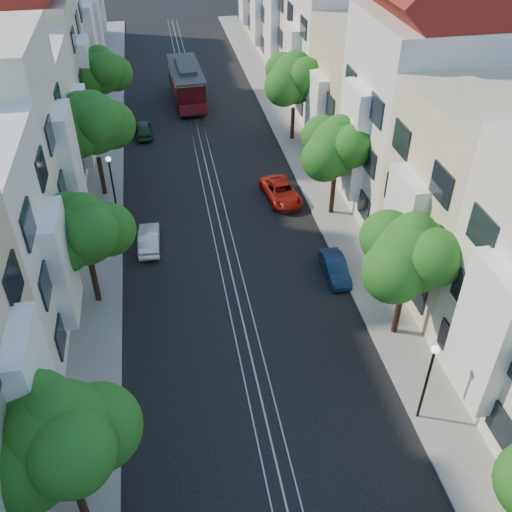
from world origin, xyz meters
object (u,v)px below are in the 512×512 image
tree_e_c (338,149)px  tree_w_a (62,439)px  tree_w_b (85,232)px  tree_w_c (93,125)px  tree_w_d (101,72)px  cable_car (186,82)px  lamp_east (429,372)px  parked_car_w_mid (149,239)px  parked_car_e_mid (335,268)px  tree_e_b (410,256)px  parked_car_e_far (281,192)px  lamp_west (111,178)px  tree_e_d (295,80)px  parked_car_w_far (143,129)px

tree_e_c → tree_w_a: (-14.40, -18.00, 0.13)m
tree_w_b → tree_w_c: (0.00, 11.00, 0.67)m
tree_w_c → tree_w_d: size_ratio=1.09×
tree_w_d → cable_car: tree_w_d is taller
lamp_east → parked_car_w_mid: 18.07m
parked_car_e_mid → lamp_east: bearing=-84.9°
tree_w_b → cable_car: tree_w_b is taller
tree_w_b → tree_w_d: 22.00m
lamp_east → parked_car_e_mid: lamp_east is taller
tree_w_c → tree_e_c: bearing=-19.1°
tree_w_a → cable_car: bearing=79.9°
tree_w_a → tree_e_b: bearing=25.9°
parked_car_e_far → parked_car_w_mid: (-8.80, -3.88, -0.02)m
lamp_east → lamp_west: bearing=125.0°
parked_car_w_mid → tree_e_d: bearing=-130.7°
lamp_east → cable_car: lamp_east is taller
tree_e_d → lamp_west: bearing=-146.5°
tree_e_c → tree_w_c: size_ratio=0.92×
tree_w_b → tree_w_c: tree_w_c is taller
cable_car → parked_car_e_far: cable_car is taller
tree_e_b → tree_w_b: 15.25m
parked_car_w_far → lamp_east: bearing=105.0°
tree_e_d → tree_w_d: (-14.40, 5.00, -0.27)m
tree_e_b → parked_car_w_far: bearing=115.1°
tree_w_d → parked_car_e_mid: size_ratio=2.03×
tree_w_d → parked_car_w_far: tree_w_d is taller
parked_car_e_far → parked_car_w_mid: size_ratio=1.23×
parked_car_w_far → parked_car_e_mid: bearing=111.9°
tree_e_b → tree_e_c: tree_e_b is taller
parked_car_w_mid → parked_car_w_far: (0.00, 15.47, 0.02)m
cable_car → tree_e_d: bearing=-53.5°
tree_w_d → parked_car_w_mid: tree_w_d is taller
tree_e_c → lamp_west: (-13.56, 2.02, -1.75)m
tree_w_c → lamp_west: (0.84, -2.98, -2.22)m
tree_w_b → tree_e_b: bearing=-19.1°
parked_car_w_mid → lamp_east: bearing=128.7°
tree_w_a → parked_car_w_far: bearing=85.1°
parked_car_e_far → tree_w_a: bearing=-126.7°
cable_car → tree_w_c: bearing=-116.6°
parked_car_w_far → tree_e_b: bearing=110.4°
parked_car_e_far → tree_w_d: bearing=123.0°
tree_e_d → parked_car_w_mid: (-11.66, -12.59, -4.31)m
parked_car_w_mid → parked_car_w_far: bearing=-87.9°
cable_car → parked_car_w_mid: cable_car is taller
parked_car_e_far → lamp_east: bearing=-91.1°
tree_w_c → parked_car_w_mid: tree_w_c is taller
tree_e_b → parked_car_e_mid: (-1.66, 4.86, -4.20)m
tree_e_d → parked_car_e_far: bearing=-108.2°
tree_w_b → tree_e_d: bearing=49.7°
tree_w_c → parked_car_w_far: size_ratio=2.09×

